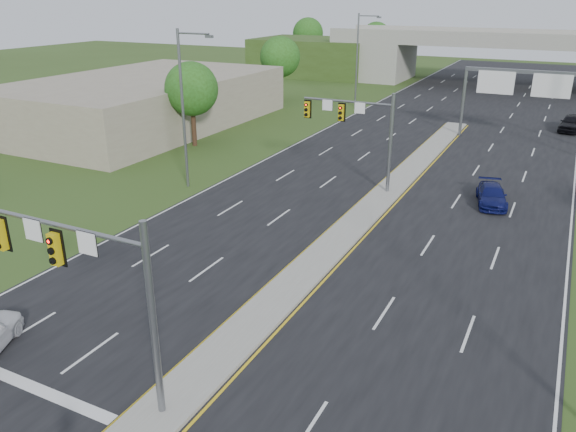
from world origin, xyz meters
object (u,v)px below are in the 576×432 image
(car_far_c, at_px, (572,123))
(overpass, at_px, (499,62))
(sign_gantry, at_px, (526,86))
(signal_mast_near, at_px, (92,275))
(signal_mast_far, at_px, (359,124))
(car_far_b, at_px, (492,195))

(car_far_c, bearing_deg, overpass, 118.20)
(sign_gantry, bearing_deg, signal_mast_near, -101.25)
(signal_mast_far, xyz_separation_m, car_far_b, (9.12, 1.02, -4.07))
(signal_mast_far, height_order, overpass, overpass)
(signal_mast_near, distance_m, car_far_c, 53.91)
(signal_mast_near, distance_m, overpass, 80.11)
(signal_mast_far, distance_m, car_far_b, 10.04)
(sign_gantry, bearing_deg, car_far_b, -89.46)
(car_far_b, height_order, car_far_c, car_far_c)
(sign_gantry, bearing_deg, car_far_c, 58.76)
(signal_mast_near, height_order, car_far_c, signal_mast_near)
(overpass, bearing_deg, signal_mast_near, -91.62)
(signal_mast_near, relative_size, overpass, 0.09)
(overpass, bearing_deg, car_far_c, -68.53)
(signal_mast_far, bearing_deg, sign_gantry, 65.89)
(signal_mast_near, xyz_separation_m, sign_gantry, (8.95, 44.99, 0.51))
(overpass, height_order, car_far_b, overpass)
(signal_mast_far, xyz_separation_m, car_far_c, (13.26, 27.11, -3.86))
(signal_mast_near, distance_m, car_far_b, 27.87)
(sign_gantry, distance_m, car_far_c, 9.40)
(signal_mast_near, height_order, car_far_b, signal_mast_near)
(signal_mast_near, xyz_separation_m, overpass, (2.26, 80.07, -1.17))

